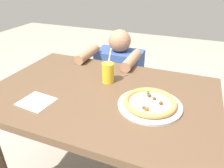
{
  "coord_description": "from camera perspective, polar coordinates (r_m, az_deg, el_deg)",
  "views": [
    {
      "loc": [
        0.43,
        -0.91,
        1.34
      ],
      "look_at": [
        0.04,
        0.05,
        0.78
      ],
      "focal_mm": 33.97,
      "sensor_mm": 36.0,
      "label": 1
    }
  ],
  "objects": [
    {
      "name": "paper_napkin",
      "position": [
        1.14,
        -19.68,
        -4.47
      ],
      "size": [
        0.17,
        0.16,
        0.0
      ],
      "primitive_type": "cube",
      "rotation": [
        0.0,
        0.0,
        -0.1
      ],
      "color": "white",
      "rests_on": "dining_table"
    },
    {
      "name": "dining_table",
      "position": [
        1.23,
        -2.75,
        -6.64
      ],
      "size": [
        1.24,
        0.83,
        0.75
      ],
      "color": "brown",
      "rests_on": "ground"
    },
    {
      "name": "diner_seated",
      "position": [
        1.89,
        1.78,
        -0.84
      ],
      "size": [
        0.41,
        0.52,
        0.93
      ],
      "color": "#333847",
      "rests_on": "ground"
    },
    {
      "name": "pizza_near",
      "position": [
        1.05,
        10.16,
        -5.09
      ],
      "size": [
        0.31,
        0.31,
        0.04
      ],
      "color": "#B7B7BC",
      "rests_on": "dining_table"
    },
    {
      "name": "drink_cup_colored",
      "position": [
        1.24,
        -1.07,
        3.11
      ],
      "size": [
        0.07,
        0.07,
        0.21
      ],
      "color": "gold",
      "rests_on": "dining_table"
    }
  ]
}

